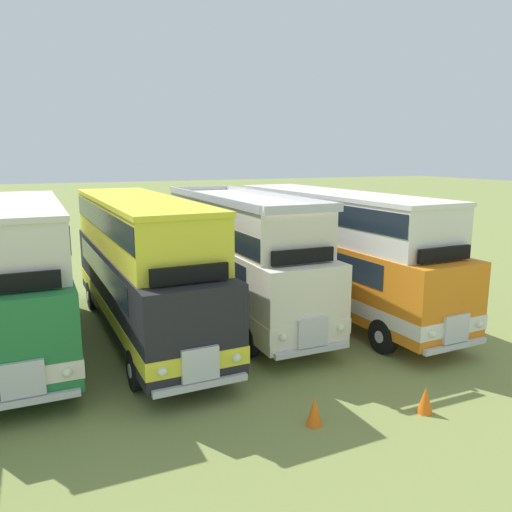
{
  "coord_description": "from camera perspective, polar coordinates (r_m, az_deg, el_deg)",
  "views": [
    {
      "loc": [
        -3.08,
        -16.08,
        5.81
      ],
      "look_at": [
        4.48,
        0.97,
        2.09
      ],
      "focal_mm": 35.46,
      "sensor_mm": 36.0,
      "label": 1
    }
  ],
  "objects": [
    {
      "name": "ground_plane",
      "position": [
        17.37,
        -12.45,
        -8.53
      ],
      "size": [
        200.0,
        200.0,
        0.0
      ],
      "primitive_type": "plane",
      "color": "olive"
    },
    {
      "name": "bus_fourth_in_row",
      "position": [
        18.12,
        -1.91,
        0.29
      ],
      "size": [
        2.64,
        10.32,
        4.52
      ],
      "color": "silver",
      "rests_on": "ground"
    },
    {
      "name": "cone_near_end",
      "position": [
        11.62,
        6.61,
        -16.99
      ],
      "size": [
        0.36,
        0.36,
        0.65
      ],
      "primitive_type": "cone",
      "color": "orange",
      "rests_on": "ground"
    },
    {
      "name": "cone_mid_row",
      "position": [
        12.63,
        18.56,
        -15.1
      ],
      "size": [
        0.36,
        0.36,
        0.65
      ],
      "primitive_type": "cone",
      "color": "orange",
      "rests_on": "ground"
    },
    {
      "name": "bus_second_in_row",
      "position": [
        16.63,
        -25.11,
        -1.39
      ],
      "size": [
        2.64,
        9.95,
        4.49
      ],
      "color": "#237538",
      "rests_on": "ground"
    },
    {
      "name": "bus_third_in_row",
      "position": [
        16.77,
        -12.86,
        -0.48
      ],
      "size": [
        2.86,
        11.26,
        4.49
      ],
      "color": "black",
      "rests_on": "ground"
    },
    {
      "name": "bus_fifth_in_row",
      "position": [
        19.12,
        8.84,
        1.11
      ],
      "size": [
        3.01,
        11.7,
        4.49
      ],
      "color": "orange",
      "rests_on": "ground"
    }
  ]
}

